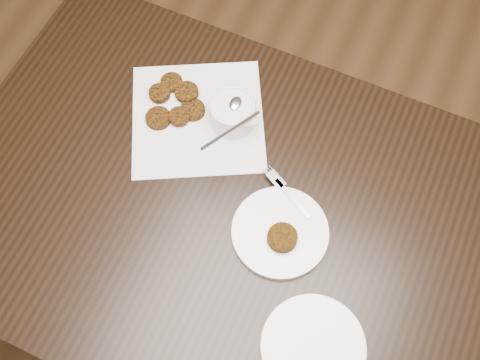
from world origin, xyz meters
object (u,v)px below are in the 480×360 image
(table, at_px, (246,268))
(plate_empty, at_px, (313,347))
(napkin, at_px, (198,118))
(sauce_ramekin, at_px, (232,105))
(plate_with_patty, at_px, (280,231))

(table, distance_m, plate_empty, 0.48)
(napkin, bearing_deg, sauce_ramekin, 18.33)
(napkin, relative_size, plate_empty, 1.47)
(napkin, height_order, sauce_ramekin, sauce_ramekin)
(table, xyz_separation_m, sauce_ramekin, (-0.12, 0.19, 0.45))
(plate_with_patty, xyz_separation_m, plate_empty, (0.15, -0.18, -0.01))
(sauce_ramekin, bearing_deg, plate_empty, -48.16)
(sauce_ramekin, relative_size, plate_with_patty, 0.68)
(napkin, distance_m, sauce_ramekin, 0.11)
(table, height_order, plate_empty, plate_empty)
(table, distance_m, plate_with_patty, 0.40)
(table, distance_m, napkin, 0.46)
(table, relative_size, plate_with_patty, 6.59)
(sauce_ramekin, bearing_deg, napkin, -161.67)
(table, bearing_deg, sauce_ramekin, 122.40)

